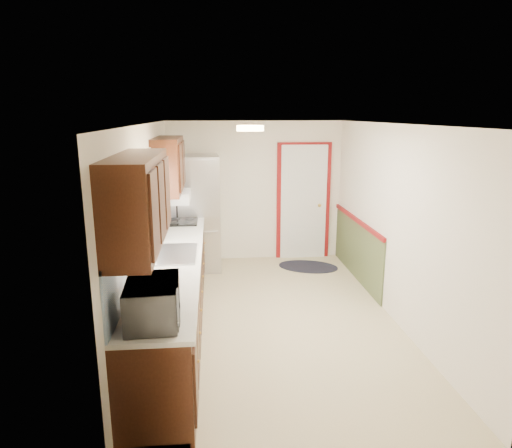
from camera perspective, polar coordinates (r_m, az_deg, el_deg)
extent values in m
cube|color=#C4B78A|center=(5.89, 2.15, -11.65)|extent=(3.20, 5.20, 0.12)
cube|color=white|center=(5.33, 2.39, 12.39)|extent=(3.20, 5.20, 0.12)
cube|color=white|center=(7.92, -0.14, 4.09)|extent=(3.20, 0.10, 2.40)
cube|color=white|center=(3.16, 8.40, -11.17)|extent=(3.20, 0.10, 2.40)
cube|color=white|center=(5.50, -13.43, -0.59)|extent=(0.10, 5.20, 2.40)
cube|color=white|center=(5.87, 16.92, 0.10)|extent=(0.10, 5.20, 2.40)
cube|color=#32160B|center=(5.41, -10.24, -9.03)|extent=(0.60, 4.00, 0.90)
cube|color=silver|center=(5.25, -10.29, -4.29)|extent=(0.63, 4.00, 0.04)
cube|color=#548FCD|center=(5.20, -13.75, -1.24)|extent=(0.02, 4.00, 0.55)
cube|color=#32160B|center=(3.79, -14.55, 2.69)|extent=(0.35, 1.40, 0.75)
cube|color=#32160B|center=(6.44, -10.88, 7.25)|extent=(0.35, 1.20, 0.75)
cube|color=white|center=(5.21, -13.82, 3.35)|extent=(0.02, 1.00, 0.90)
cube|color=#D25427|center=(5.16, -13.54, 7.19)|extent=(0.05, 1.12, 0.24)
cube|color=#B7B7BC|center=(5.34, -10.27, -3.70)|extent=(0.52, 0.82, 0.02)
cube|color=white|center=(6.55, -10.23, 3.40)|extent=(0.45, 0.60, 0.15)
cube|color=maroon|center=(8.05, 5.92, 2.72)|extent=(0.94, 0.05, 2.08)
cube|color=white|center=(8.03, 5.96, 2.69)|extent=(0.80, 0.04, 2.00)
cube|color=#495530|center=(7.28, 12.47, -3.16)|extent=(0.02, 2.30, 0.90)
cube|color=maroon|center=(7.16, 12.56, 0.44)|extent=(0.04, 2.30, 0.06)
cylinder|color=#FFD88C|center=(5.10, -0.73, 11.89)|extent=(0.30, 0.30, 0.06)
imported|color=white|center=(3.63, -12.78, -8.97)|extent=(0.36, 0.61, 0.40)
cube|color=#B7B7BC|center=(7.50, -7.60, 1.37)|extent=(0.81, 0.76, 1.87)
cylinder|color=black|center=(7.15, -9.77, -0.10)|extent=(0.02, 0.02, 1.31)
ellipsoid|color=black|center=(7.76, 6.52, -5.30)|extent=(1.15, 0.94, 0.01)
cube|color=black|center=(6.88, -9.21, 0.30)|extent=(0.46, 0.55, 0.02)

